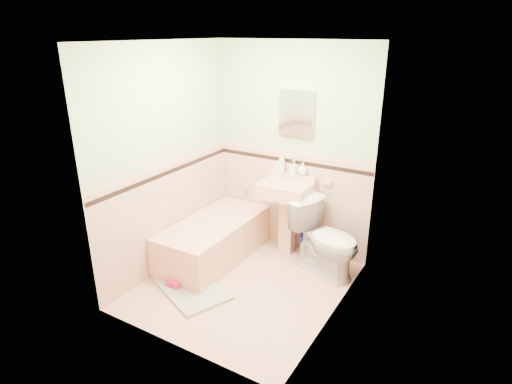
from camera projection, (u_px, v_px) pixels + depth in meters
The scene contains 32 objects.
floor at pixel (244, 285), 4.59m from camera, with size 2.20×2.20×0.00m, color #E1AC93.
ceiling at pixel (241, 41), 3.70m from camera, with size 2.20×2.20×0.00m, color white.
wall_back at pixel (292, 150), 5.03m from camera, with size 2.50×2.50×0.00m, color #F7EECA.
wall_front at pixel (167, 216), 3.26m from camera, with size 2.50×2.50×0.00m, color #F7EECA.
wall_left at pixel (166, 161), 4.62m from camera, with size 2.50×2.50×0.00m, color #F7EECA.
wall_right at pixel (340, 195), 3.67m from camera, with size 2.50×2.50×0.00m, color #F7EECA.
wainscot_back at pixel (290, 201), 5.25m from camera, with size 2.00×2.00×0.00m, color beige.
wainscot_front at pixel (174, 287), 3.50m from camera, with size 2.00×2.00×0.00m, color beige.
wainscot_left at pixel (171, 216), 4.85m from camera, with size 2.20×2.20×0.00m, color beige.
wainscot_right at pixel (334, 260), 3.91m from camera, with size 2.20×2.20×0.00m, color beige.
accent_back at pixel (291, 161), 5.06m from camera, with size 2.00×2.00×0.00m, color black.
accent_front at pixel (170, 230), 3.32m from camera, with size 2.00×2.00×0.00m, color black.
accent_left at pixel (168, 173), 4.66m from camera, with size 2.20×2.20×0.00m, color black.
accent_right at pixel (337, 208), 3.73m from camera, with size 2.20×2.20×0.00m, color black.
cap_back at pixel (292, 153), 5.03m from camera, with size 2.00×2.00×0.00m, color #E1A08A.
cap_front at pixel (169, 218), 3.29m from camera, with size 2.00×2.00×0.00m, color #E1A08A.
cap_left at pixel (167, 164), 4.62m from camera, with size 2.20×2.20×0.00m, color #E1A08A.
cap_right at pixel (338, 198), 3.69m from camera, with size 2.20×2.20×0.00m, color #E1A08A.
bathtub at pixel (214, 241), 5.08m from camera, with size 0.70×1.50×0.45m, color #DCA084.
tub_faucet at pixel (246, 191), 5.51m from camera, with size 0.04×0.04×0.12m, color silver.
sink at pixel (285, 219), 5.10m from camera, with size 0.59×0.48×0.92m, color #DCA084, non-canonical shape.
sink_faucet at pixel (292, 177), 5.03m from camera, with size 0.02×0.02×0.10m, color silver.
medicine_cabinet at pixel (296, 113), 4.82m from camera, with size 0.43×0.04×0.53m, color white.
soap_dish at pixel (327, 182), 4.88m from camera, with size 0.12×0.07×0.04m, color #DCA084.
soap_bottle_left at pixel (282, 163), 5.09m from camera, with size 0.08×0.08×0.22m, color #B2B2B2.
soap_bottle_mid at pixel (294, 167), 5.02m from camera, with size 0.07×0.08×0.17m, color #B2B2B2.
soap_bottle_right at pixel (303, 169), 4.97m from camera, with size 0.12×0.12×0.15m, color #B2B2B2.
tube at pixel (277, 166), 5.13m from camera, with size 0.04×0.04×0.12m, color white.
toilet at pixel (326, 239), 4.71m from camera, with size 0.46×0.81×0.83m, color white.
bucket at pixel (310, 245), 5.16m from camera, with size 0.26×0.26×0.26m, color #191BB7, non-canonical shape.
bath_mat at pixel (192, 289), 4.50m from camera, with size 0.82×0.54×0.03m, color #9BA489.
shoe at pixel (174, 284), 4.50m from camera, with size 0.15×0.07×0.06m, color #BF1E59.
Camera 1 is at (2.11, -3.32, 2.59)m, focal length 29.69 mm.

